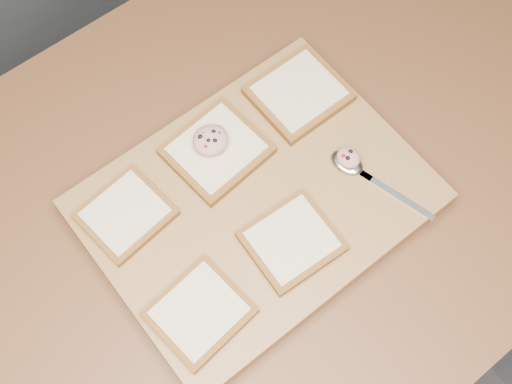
{
  "coord_description": "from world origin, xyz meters",
  "views": [
    {
      "loc": [
        -0.32,
        -0.31,
        1.76
      ],
      "look_at": [
        -0.1,
        -0.03,
        0.96
      ],
      "focal_mm": 45.0,
      "sensor_mm": 36.0,
      "label": 1
    }
  ],
  "objects_px": {
    "bread_far_center": "(217,150)",
    "spoon": "(354,167)",
    "tuna_salad_dollop": "(210,140)",
    "cutting_board": "(256,203)"
  },
  "relations": [
    {
      "from": "cutting_board",
      "to": "spoon",
      "type": "distance_m",
      "value": 0.15
    },
    {
      "from": "cutting_board",
      "to": "spoon",
      "type": "bearing_deg",
      "value": -20.27
    },
    {
      "from": "bread_far_center",
      "to": "cutting_board",
      "type": "bearing_deg",
      "value": -89.43
    },
    {
      "from": "bread_far_center",
      "to": "tuna_salad_dollop",
      "type": "relative_size",
      "value": 2.66
    },
    {
      "from": "cutting_board",
      "to": "spoon",
      "type": "height_order",
      "value": "spoon"
    },
    {
      "from": "spoon",
      "to": "tuna_salad_dollop",
      "type": "bearing_deg",
      "value": 133.42
    },
    {
      "from": "tuna_salad_dollop",
      "to": "spoon",
      "type": "bearing_deg",
      "value": -46.58
    },
    {
      "from": "bread_far_center",
      "to": "spoon",
      "type": "bearing_deg",
      "value": -45.44
    },
    {
      "from": "cutting_board",
      "to": "bread_far_center",
      "type": "bearing_deg",
      "value": 90.57
    },
    {
      "from": "tuna_salad_dollop",
      "to": "bread_far_center",
      "type": "bearing_deg",
      "value": -71.91
    }
  ]
}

